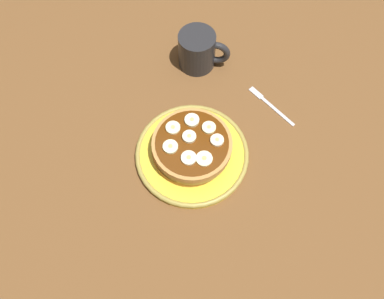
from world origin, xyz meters
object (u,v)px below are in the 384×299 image
(banana_slice_1, at_px, (188,158))
(coffee_mug, at_px, (199,50))
(banana_slice_5, at_px, (204,159))
(plate, at_px, (192,154))
(banana_slice_3, at_px, (170,147))
(banana_slice_7, at_px, (209,128))
(fork, at_px, (269,104))
(banana_slice_4, at_px, (192,120))
(banana_slice_2, at_px, (217,140))
(banana_slice_0, at_px, (189,137))
(banana_slice_6, at_px, (173,128))
(pancake_stack, at_px, (191,147))

(banana_slice_1, distance_m, coffee_mug, 0.28)
(banana_slice_5, bearing_deg, plate, 132.32)
(banana_slice_3, distance_m, banana_slice_7, 0.09)
(banana_slice_7, height_order, fork, banana_slice_7)
(plate, relative_size, banana_slice_1, 7.77)
(banana_slice_1, relative_size, banana_slice_4, 1.02)
(coffee_mug, relative_size, fork, 1.08)
(banana_slice_7, xyz_separation_m, coffee_mug, (-0.05, 0.20, -0.02))
(coffee_mug, bearing_deg, banana_slice_4, -84.43)
(banana_slice_2, xyz_separation_m, banana_slice_4, (-0.06, 0.04, 0.00))
(banana_slice_0, bearing_deg, banana_slice_6, 157.25)
(pancake_stack, distance_m, banana_slice_6, 0.05)
(banana_slice_2, distance_m, banana_slice_6, 0.09)
(banana_slice_0, height_order, banana_slice_4, same)
(banana_slice_3, height_order, coffee_mug, coffee_mug)
(banana_slice_4, relative_size, coffee_mug, 0.25)
(plate, relative_size, banana_slice_7, 8.51)
(banana_slice_2, bearing_deg, banana_slice_0, -178.04)
(banana_slice_1, bearing_deg, pancake_stack, 91.42)
(banana_slice_1, xyz_separation_m, fork, (0.15, 0.19, -0.06))
(banana_slice_5, distance_m, fork, 0.23)
(plate, xyz_separation_m, fork, (0.15, 0.15, -0.01))
(banana_slice_2, bearing_deg, banana_slice_4, 147.35)
(plate, distance_m, banana_slice_7, 0.07)
(plate, xyz_separation_m, banana_slice_3, (-0.04, -0.02, 0.06))
(banana_slice_2, relative_size, banana_slice_6, 0.91)
(banana_slice_3, bearing_deg, banana_slice_2, 18.84)
(banana_slice_2, height_order, coffee_mug, coffee_mug)
(banana_slice_3, height_order, banana_slice_4, same)
(banana_slice_1, bearing_deg, banana_slice_2, 43.48)
(pancake_stack, height_order, banana_slice_0, banana_slice_0)
(banana_slice_5, relative_size, banana_slice_6, 1.10)
(banana_slice_3, distance_m, banana_slice_5, 0.07)
(pancake_stack, distance_m, banana_slice_4, 0.05)
(banana_slice_2, xyz_separation_m, banana_slice_7, (-0.02, 0.02, -0.00))
(banana_slice_4, xyz_separation_m, banana_slice_6, (-0.03, -0.02, -0.00))
(banana_slice_6, distance_m, fork, 0.24)
(banana_slice_6, bearing_deg, banana_slice_4, 33.96)
(banana_slice_5, bearing_deg, banana_slice_3, 168.78)
(banana_slice_2, distance_m, banana_slice_7, 0.03)
(banana_slice_4, bearing_deg, banana_slice_3, -115.12)
(banana_slice_1, xyz_separation_m, banana_slice_4, (-0.01, 0.08, 0.00))
(banana_slice_0, relative_size, fork, 0.25)
(banana_slice_5, distance_m, banana_slice_6, 0.09)
(banana_slice_4, bearing_deg, banana_slice_0, -88.02)
(coffee_mug, bearing_deg, banana_slice_1, -84.72)
(pancake_stack, xyz_separation_m, banana_slice_3, (-0.04, -0.02, 0.03))
(banana_slice_1, height_order, banana_slice_4, same)
(pancake_stack, distance_m, fork, 0.22)
(plate, height_order, banana_slice_7, banana_slice_7)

